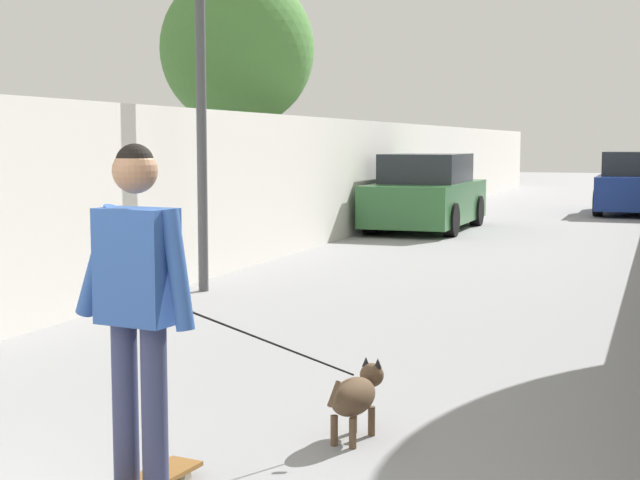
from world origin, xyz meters
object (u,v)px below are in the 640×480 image
(person_skateboarder, at_px, (137,287))
(dog, at_px, (355,394))
(car_near, at_px, (426,195))
(tree_left_far, at_px, (237,50))
(car_far, at_px, (635,185))
(lamp_post, at_px, (201,62))

(person_skateboarder, height_order, dog, person_skateboarder)
(car_near, bearing_deg, dog, -167.96)
(tree_left_far, bearing_deg, dog, -151.45)
(car_near, bearing_deg, car_far, -32.36)
(person_skateboarder, bearing_deg, car_far, -4.69)
(car_near, bearing_deg, lamp_post, 176.03)
(dog, xyz_separation_m, car_far, (19.42, -0.99, 0.44))
(person_skateboarder, bearing_deg, dog, -29.14)
(lamp_post, relative_size, car_far, 0.99)
(lamp_post, bearing_deg, car_far, -16.80)
(lamp_post, distance_m, dog, 6.33)
(tree_left_far, height_order, car_near, tree_left_far)
(tree_left_far, bearing_deg, car_near, -41.87)
(dog, bearing_deg, car_far, -2.92)
(tree_left_far, distance_m, lamp_post, 6.02)
(lamp_post, bearing_deg, tree_left_far, 21.10)
(tree_left_far, relative_size, car_near, 1.19)
(lamp_post, xyz_separation_m, dog, (-4.72, -3.45, -2.43))
(lamp_post, bearing_deg, dog, -143.82)
(car_near, height_order, car_far, same)
(person_skateboarder, height_order, car_far, person_skateboarder)
(dog, relative_size, car_far, 0.40)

